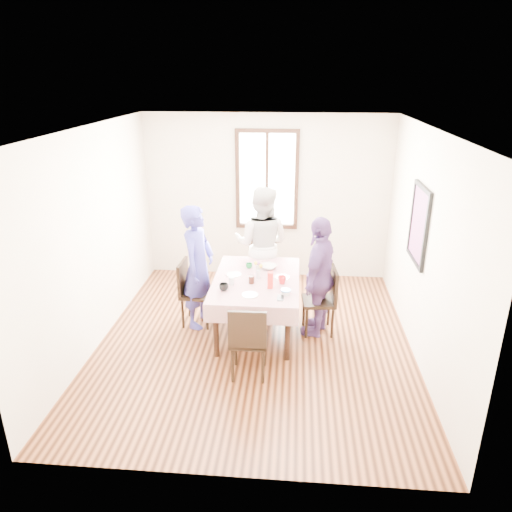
% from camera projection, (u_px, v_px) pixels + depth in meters
% --- Properties ---
extents(ground, '(4.50, 4.50, 0.00)m').
position_uv_depth(ground, '(255.00, 341.00, 6.23)').
color(ground, black).
rests_on(ground, ground).
extents(back_wall, '(4.00, 0.00, 4.00)m').
position_uv_depth(back_wall, '(267.00, 198.00, 7.84)').
color(back_wall, beige).
rests_on(back_wall, ground).
extents(right_wall, '(0.00, 4.50, 4.50)m').
position_uv_depth(right_wall, '(425.00, 249.00, 5.59)').
color(right_wall, beige).
rests_on(right_wall, ground).
extents(window_frame, '(1.02, 0.06, 1.62)m').
position_uv_depth(window_frame, '(267.00, 180.00, 7.71)').
color(window_frame, black).
rests_on(window_frame, back_wall).
extents(window_pane, '(0.90, 0.02, 1.50)m').
position_uv_depth(window_pane, '(267.00, 180.00, 7.72)').
color(window_pane, white).
rests_on(window_pane, back_wall).
extents(art_poster, '(0.04, 0.76, 0.96)m').
position_uv_depth(art_poster, '(419.00, 225.00, 5.79)').
color(art_poster, red).
rests_on(art_poster, right_wall).
extents(dining_table, '(0.99, 1.46, 0.75)m').
position_uv_depth(dining_table, '(256.00, 305.00, 6.36)').
color(dining_table, black).
rests_on(dining_table, ground).
extents(tablecloth, '(1.11, 1.58, 0.01)m').
position_uv_depth(tablecloth, '(256.00, 279.00, 6.22)').
color(tablecloth, '#600414').
rests_on(tablecloth, dining_table).
extents(chair_left, '(0.44, 0.44, 0.91)m').
position_uv_depth(chair_left, '(197.00, 293.00, 6.53)').
color(chair_left, black).
rests_on(chair_left, ground).
extents(chair_right, '(0.46, 0.46, 0.91)m').
position_uv_depth(chair_right, '(319.00, 301.00, 6.31)').
color(chair_right, black).
rests_on(chair_right, ground).
extents(chair_far, '(0.43, 0.43, 0.91)m').
position_uv_depth(chair_far, '(262.00, 271.00, 7.27)').
color(chair_far, black).
rests_on(chair_far, ground).
extents(chair_near, '(0.43, 0.43, 0.91)m').
position_uv_depth(chair_near, '(249.00, 339.00, 5.40)').
color(chair_near, black).
rests_on(chair_near, ground).
extents(person_left, '(0.53, 0.69, 1.69)m').
position_uv_depth(person_left, '(198.00, 267.00, 6.38)').
color(person_left, '#393492').
rests_on(person_left, ground).
extents(person_far, '(0.96, 0.81, 1.77)m').
position_uv_depth(person_far, '(262.00, 245.00, 7.10)').
color(person_far, beige).
rests_on(person_far, ground).
extents(person_right, '(0.69, 1.02, 1.61)m').
position_uv_depth(person_right, '(318.00, 276.00, 6.18)').
color(person_right, '#583872').
rests_on(person_right, ground).
extents(mug_black, '(0.15, 0.15, 0.09)m').
position_uv_depth(mug_black, '(224.00, 287.00, 5.87)').
color(mug_black, black).
rests_on(mug_black, tablecloth).
extents(mug_flag, '(0.15, 0.15, 0.10)m').
position_uv_depth(mug_flag, '(282.00, 280.00, 6.06)').
color(mug_flag, red).
rests_on(mug_flag, tablecloth).
extents(mug_green, '(0.12, 0.12, 0.07)m').
position_uv_depth(mug_green, '(249.00, 266.00, 6.55)').
color(mug_green, '#0C7226').
rests_on(mug_green, tablecloth).
extents(serving_bowl, '(0.29, 0.29, 0.05)m').
position_uv_depth(serving_bowl, '(269.00, 267.00, 6.53)').
color(serving_bowl, white).
rests_on(serving_bowl, tablecloth).
extents(juice_carton, '(0.07, 0.07, 0.21)m').
position_uv_depth(juice_carton, '(270.00, 280.00, 5.92)').
color(juice_carton, red).
rests_on(juice_carton, tablecloth).
extents(butter_tub, '(0.10, 0.10, 0.05)m').
position_uv_depth(butter_tub, '(286.00, 292.00, 5.78)').
color(butter_tub, white).
rests_on(butter_tub, tablecloth).
extents(jam_jar, '(0.07, 0.07, 0.10)m').
position_uv_depth(jam_jar, '(252.00, 280.00, 6.07)').
color(jam_jar, black).
rests_on(jam_jar, tablecloth).
extents(drinking_glass, '(0.07, 0.07, 0.10)m').
position_uv_depth(drinking_glass, '(232.00, 281.00, 6.04)').
color(drinking_glass, silver).
rests_on(drinking_glass, tablecloth).
extents(smartphone, '(0.08, 0.16, 0.01)m').
position_uv_depth(smartphone, '(280.00, 298.00, 5.69)').
color(smartphone, black).
rests_on(smartphone, tablecloth).
extents(flower_vase, '(0.06, 0.06, 0.12)m').
position_uv_depth(flower_vase, '(258.00, 274.00, 6.21)').
color(flower_vase, silver).
rests_on(flower_vase, tablecloth).
extents(plate_left, '(0.20, 0.20, 0.01)m').
position_uv_depth(plate_left, '(234.00, 275.00, 6.33)').
color(plate_left, white).
rests_on(plate_left, tablecloth).
extents(plate_right, '(0.20, 0.20, 0.01)m').
position_uv_depth(plate_right, '(282.00, 277.00, 6.26)').
color(plate_right, white).
rests_on(plate_right, tablecloth).
extents(plate_near, '(0.20, 0.20, 0.01)m').
position_uv_depth(plate_near, '(250.00, 295.00, 5.76)').
color(plate_near, white).
rests_on(plate_near, tablecloth).
extents(butter_lid, '(0.12, 0.12, 0.01)m').
position_uv_depth(butter_lid, '(286.00, 290.00, 5.77)').
color(butter_lid, blue).
rests_on(butter_lid, butter_tub).
extents(flower_bunch, '(0.09, 0.09, 0.10)m').
position_uv_depth(flower_bunch, '(258.00, 266.00, 6.17)').
color(flower_bunch, yellow).
rests_on(flower_bunch, flower_vase).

